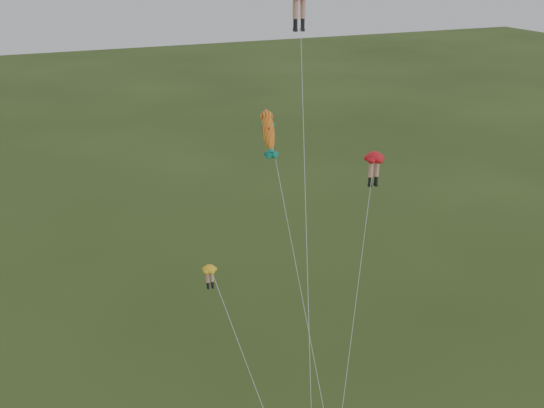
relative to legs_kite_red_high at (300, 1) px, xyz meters
name	(u,v)px	position (x,y,z in m)	size (l,w,h in m)	color
legs_kite_red_high	(300,1)	(0.00, 0.00, 0.00)	(5.27, 12.98, 23.53)	red
legs_kite_red_mid	(374,163)	(4.00, -3.34, -9.94)	(6.88, 8.67, 13.42)	red
legs_kite_yellow	(214,283)	(-8.34, -7.47, -13.92)	(2.51, 6.71, 9.63)	yellow
fish_kite	(269,131)	(-1.78, 0.69, -8.22)	(2.68, 15.09, 15.91)	#FEAE20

